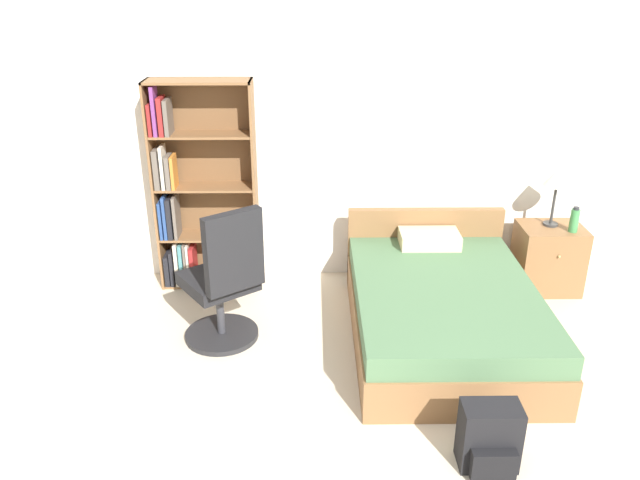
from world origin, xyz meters
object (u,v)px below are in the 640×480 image
bed (441,308)px  office_chair (224,284)px  table_lamp (558,179)px  nightstand (548,258)px  water_bottle (574,220)px  bookshelf (193,194)px  backpack_black (489,439)px

bed → office_chair: bearing=-177.3°
table_lamp → office_chair: bearing=-161.9°
office_chair → nightstand: office_chair is taller
bed → table_lamp: size_ratio=3.75×
office_chair → water_bottle: bearing=14.6°
office_chair → nightstand: size_ratio=1.89×
office_chair → water_bottle: office_chair is taller
bed → nightstand: bearing=35.5°
water_bottle → nightstand: bearing=140.1°
office_chair → nightstand: bearing=17.3°
bookshelf → backpack_black: bearing=-48.7°
bookshelf → backpack_black: size_ratio=4.50×
bed → water_bottle: 1.46m
table_lamp → backpack_black: bearing=-115.7°
bookshelf → water_bottle: (3.24, -0.26, -0.16)m
bed → backpack_black: size_ratio=4.78×
bookshelf → nightstand: (3.11, -0.16, -0.56)m
table_lamp → backpack_black: 2.58m
office_chair → table_lamp: 2.91m
nightstand → table_lamp: 0.72m
bookshelf → nightstand: size_ratio=3.06×
nightstand → backpack_black: size_ratio=1.47×
water_bottle → backpack_black: 2.44m
table_lamp → bed: bearing=-142.9°
bed → bookshelf: bearing=155.2°
bed → water_bottle: water_bottle is taller
bed → nightstand: size_ratio=3.26×
water_bottle → backpack_black: (-1.20, -2.06, -0.51)m
nightstand → water_bottle: water_bottle is taller
bed → nightstand: (1.09, 0.78, 0.05)m
nightstand → table_lamp: bearing=106.2°
table_lamp → water_bottle: (0.14, -0.14, -0.31)m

